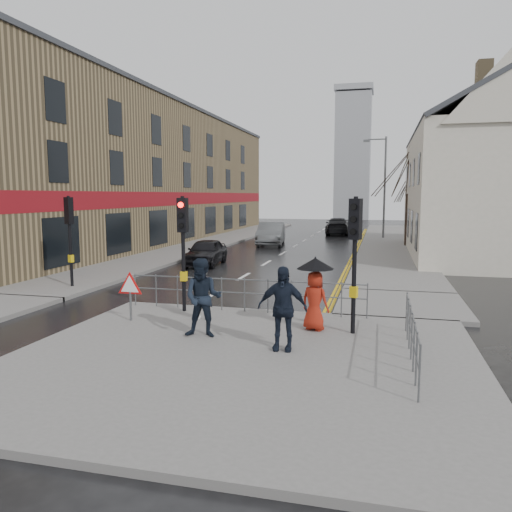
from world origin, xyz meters
The scene contains 24 objects.
ground centered at (0.00, 0.00, 0.00)m, with size 120.00×120.00×0.00m, color black.
near_pavement centered at (3.00, -3.50, 0.07)m, with size 10.00×9.00×0.14m, color #605E5B.
left_pavement centered at (-6.50, 23.00, 0.07)m, with size 4.00×44.00×0.14m, color #605E5B.
right_pavement centered at (6.50, 25.00, 0.07)m, with size 4.00×40.00×0.14m, color #605E5B.
pavement_bridge_right centered at (6.50, 3.00, 0.07)m, with size 4.00×4.20×0.14m, color #605E5B.
building_left_terrace centered at (-12.00, 22.00, 5.00)m, with size 8.00×42.00×10.00m, color olive.
building_right_cream centered at (12.00, 18.00, 4.78)m, with size 9.00×16.40×10.10m.
church_tower centered at (1.50, 62.00, 9.00)m, with size 5.00×5.00×18.00m, color #94969C.
traffic_signal_near_left centered at (0.20, 0.20, 2.46)m, with size 0.28×0.27×3.40m.
traffic_signal_near_right centered at (5.20, -1.00, 2.46)m, with size 0.34×0.33×3.40m.
traffic_signal_far_left centered at (-5.50, 3.00, 2.46)m, with size 0.34×0.33×3.40m.
guard_railing_front centered at (1.95, 0.60, 0.86)m, with size 7.14×0.04×1.00m.
guard_railing_side centered at (6.50, -2.75, 0.84)m, with size 0.04×4.54×1.00m.
warning_sign centered at (-0.80, -1.21, 1.04)m, with size 0.80×0.07×1.35m.
street_lamp centered at (5.82, 28.00, 4.71)m, with size 1.83×0.25×8.00m.
tree_near centered at (7.50, 22.00, 5.14)m, with size 2.40×2.40×6.58m.
tree_far centered at (8.00, 30.00, 4.42)m, with size 2.40×2.40×5.64m.
pedestrian_a centered at (1.13, -0.69, 0.90)m, with size 0.56×0.37×1.53m, color beige.
pedestrian_b centered at (1.68, -2.20, 1.10)m, with size 0.94×0.73×1.93m, color black.
pedestrian_with_umbrella centered at (4.23, -0.93, 1.21)m, with size 0.96×0.96×1.86m.
pedestrian_d centered at (3.74, -2.74, 1.08)m, with size 1.11×0.46×1.89m, color black.
car_parked centered at (-2.86, 10.56, 0.67)m, with size 1.58×3.92×1.34m, color black.
car_mid centered at (-1.79, 21.28, 0.82)m, with size 1.73×4.97×1.64m, color #505356.
car_far centered at (2.02, 31.90, 0.76)m, with size 2.13×5.24×1.52m, color black.
Camera 1 is at (5.81, -13.37, 3.58)m, focal length 35.00 mm.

